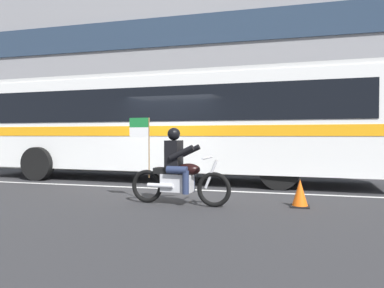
% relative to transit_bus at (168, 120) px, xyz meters
% --- Properties ---
extents(ground_plane, '(60.00, 60.00, 0.00)m').
position_rel_transit_bus_xyz_m(ground_plane, '(0.46, -1.19, -1.88)').
color(ground_plane, '#2B2B2D').
extents(sidewalk_curb, '(28.00, 3.80, 0.15)m').
position_rel_transit_bus_xyz_m(sidewalk_curb, '(0.46, 3.91, -1.81)').
color(sidewalk_curb, '#A39E93').
rests_on(sidewalk_curb, ground_plane).
extents(lane_center_stripe, '(26.60, 0.14, 0.01)m').
position_rel_transit_bus_xyz_m(lane_center_stripe, '(0.46, -1.79, -1.88)').
color(lane_center_stripe, silver).
rests_on(lane_center_stripe, ground_plane).
extents(office_building_facade, '(28.00, 0.89, 9.04)m').
position_rel_transit_bus_xyz_m(office_building_facade, '(0.46, 6.19, 2.64)').
color(office_building_facade, gray).
rests_on(office_building_facade, ground_plane).
extents(transit_bus, '(12.63, 3.11, 3.22)m').
position_rel_transit_bus_xyz_m(transit_bus, '(0.00, 0.00, 0.00)').
color(transit_bus, white).
rests_on(transit_bus, ground_plane).
extents(motorcycle_with_rider, '(2.19, 0.64, 1.78)m').
position_rel_transit_bus_xyz_m(motorcycle_with_rider, '(1.55, -3.83, -1.22)').
color(motorcycle_with_rider, black).
rests_on(motorcycle_with_rider, ground_plane).
extents(fire_hydrant, '(0.22, 0.30, 0.75)m').
position_rel_transit_bus_xyz_m(fire_hydrant, '(3.70, 2.70, -1.37)').
color(fire_hydrant, '#4C8C3F').
rests_on(fire_hydrant, sidewalk_curb).
extents(traffic_cone, '(0.36, 0.36, 0.55)m').
position_rel_transit_bus_xyz_m(traffic_cone, '(3.93, -3.42, -1.63)').
color(traffic_cone, '#EA590F').
rests_on(traffic_cone, ground_plane).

